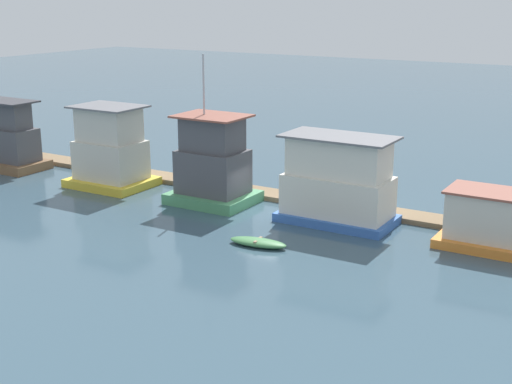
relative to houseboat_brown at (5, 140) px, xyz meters
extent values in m
plane|color=#385160|center=(22.04, 0.39, -2.11)|extent=(200.00, 200.00, 0.00)
cube|color=#846B4C|center=(22.04, 3.20, -1.96)|extent=(59.60, 1.94, 0.30)
cube|color=brown|center=(0.00, 0.00, -1.79)|extent=(6.20, 3.35, 0.64)
cube|color=#4C4C51|center=(0.00, 0.00, -0.27)|extent=(5.17, 2.32, 2.40)
cube|color=#4C4C51|center=(0.00, 0.00, 1.89)|extent=(4.49, 1.64, 1.92)
cube|color=#38383D|center=(0.00, 0.00, 2.91)|extent=(5.47, 2.62, 0.12)
cube|color=gold|center=(10.31, 0.05, -1.84)|extent=(5.31, 4.15, 0.54)
cube|color=beige|center=(10.31, 0.05, -0.30)|extent=(4.26, 3.09, 2.55)
cube|color=beige|center=(10.31, 0.05, 2.10)|extent=(3.77, 2.61, 2.24)
cube|color=slate|center=(10.31, 0.05, 3.28)|extent=(4.56, 3.39, 0.12)
cube|color=#4C9360|center=(18.43, 0.25, -1.78)|extent=(5.01, 4.01, 0.66)
cube|color=#4C4C51|center=(18.43, 0.25, -0.12)|extent=(3.93, 2.93, 2.66)
cube|color=#4C4C51|center=(18.43, 0.25, 2.23)|extent=(3.39, 2.39, 2.05)
cube|color=brown|center=(18.43, 0.25, 3.32)|extent=(4.23, 3.23, 0.12)
cylinder|color=#B2B2B7|center=(17.86, 0.25, 5.19)|extent=(0.12, 0.12, 3.62)
cube|color=#3866B7|center=(26.69, 0.57, -1.87)|extent=(6.48, 3.54, 0.48)
cube|color=silver|center=(26.69, 0.57, -0.51)|extent=(5.93, 2.99, 2.24)
cube|color=silver|center=(26.69, 0.57, 1.69)|extent=(5.47, 2.53, 2.15)
cube|color=slate|center=(26.69, 0.57, 2.83)|extent=(6.23, 3.29, 0.12)
cube|color=orange|center=(35.64, 0.80, -1.87)|extent=(6.09, 3.45, 0.48)
cube|color=beige|center=(35.64, 0.80, -0.44)|extent=(5.21, 2.56, 2.39)
cube|color=brown|center=(35.64, 0.80, 0.81)|extent=(5.51, 2.86, 0.12)
ellipsoid|color=#47844C|center=(24.88, -5.17, -1.91)|extent=(3.22, 1.46, 0.40)
cube|color=#997F60|center=(24.88, -5.17, -1.77)|extent=(0.27, 0.92, 0.08)
cylinder|color=#846B4C|center=(8.51, 1.98, -1.29)|extent=(0.22, 0.22, 1.64)
cylinder|color=#846B4C|center=(7.73, 1.98, -1.01)|extent=(0.21, 0.21, 2.20)
cylinder|color=brown|center=(33.39, 1.98, -1.37)|extent=(0.24, 0.24, 1.48)
camera|label=1|loc=(42.50, -34.94, 10.45)|focal=50.00mm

